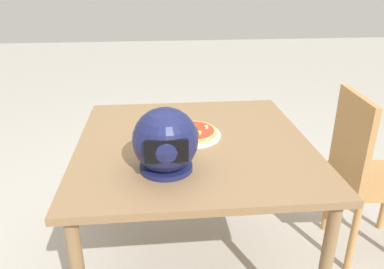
{
  "coord_description": "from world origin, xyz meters",
  "views": [
    {
      "loc": [
        0.16,
        1.56,
        1.43
      ],
      "look_at": [
        0.0,
        -0.03,
        0.74
      ],
      "focal_mm": 35.15,
      "sensor_mm": 36.0,
      "label": 1
    }
  ],
  "objects": [
    {
      "name": "pizza_plate",
      "position": [
        0.01,
        -0.05,
        0.73
      ],
      "size": [
        0.28,
        0.28,
        0.01
      ],
      "primitive_type": "cylinder",
      "color": "white",
      "rests_on": "dining_table"
    },
    {
      "name": "chair_side",
      "position": [
        -0.88,
        -0.04,
        0.51
      ],
      "size": [
        0.43,
        0.43,
        0.9
      ],
      "color": "#B7844C",
      "rests_on": "ground"
    },
    {
      "name": "motorcycle_helmet",
      "position": [
        0.13,
        0.26,
        0.84
      ],
      "size": [
        0.25,
        0.25,
        0.25
      ],
      "color": "#191E4C",
      "rests_on": "dining_table"
    },
    {
      "name": "pizza",
      "position": [
        0.01,
        -0.05,
        0.75
      ],
      "size": [
        0.25,
        0.25,
        0.05
      ],
      "color": "tan",
      "rests_on": "pizza_plate"
    },
    {
      "name": "dining_table",
      "position": [
        0.0,
        0.0,
        0.65
      ],
      "size": [
        1.05,
        1.09,
        0.72
      ],
      "color": "olive",
      "rests_on": "ground"
    },
    {
      "name": "ground_plane",
      "position": [
        0.0,
        0.0,
        0.0
      ],
      "size": [
        14.0,
        14.0,
        0.0
      ],
      "primitive_type": "plane",
      "color": "#B2ADA3"
    }
  ]
}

